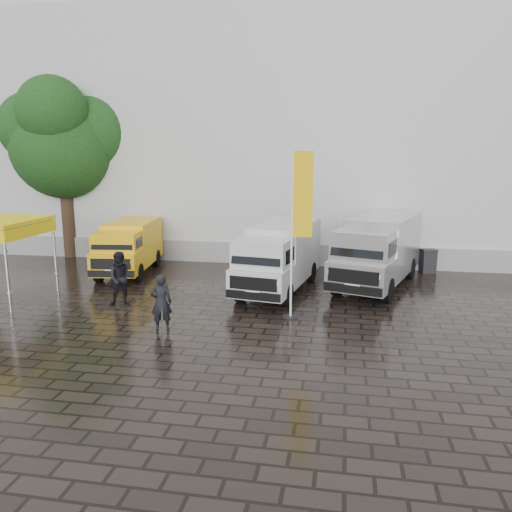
{
  "coord_description": "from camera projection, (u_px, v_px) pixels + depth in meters",
  "views": [
    {
      "loc": [
        2.2,
        -14.86,
        5.07
      ],
      "look_at": [
        -0.85,
        2.2,
        1.55
      ],
      "focal_mm": 35.0,
      "sensor_mm": 36.0,
      "label": 1
    }
  ],
  "objects": [
    {
      "name": "van_yellow",
      "position": [
        129.0,
        248.0,
        21.57
      ],
      "size": [
        2.46,
        4.99,
        2.21
      ],
      "primitive_type": null,
      "rotation": [
        0.0,
        0.0,
        0.13
      ],
      "color": "yellow",
      "rests_on": "ground"
    },
    {
      "name": "hall_plinth",
      "position": [
        339.0,
        256.0,
        22.96
      ],
      "size": [
        44.0,
        0.15,
        1.0
      ],
      "primitive_type": "cube",
      "color": "gray",
      "rests_on": "ground"
    },
    {
      "name": "van_white",
      "position": [
        279.0,
        259.0,
        18.77
      ],
      "size": [
        2.81,
        5.98,
        2.49
      ],
      "primitive_type": null,
      "rotation": [
        0.0,
        0.0,
        -0.16
      ],
      "color": "silver",
      "rests_on": "ground"
    },
    {
      "name": "person_tent",
      "position": [
        121.0,
        279.0,
        17.03
      ],
      "size": [
        1.09,
        0.97,
        1.86
      ],
      "primitive_type": "imported",
      "rotation": [
        0.0,
        0.0,
        0.35
      ],
      "color": "black",
      "rests_on": "ground"
    },
    {
      "name": "wheelie_bin",
      "position": [
        428.0,
        261.0,
        21.84
      ],
      "size": [
        0.72,
        0.72,
        1.03
      ],
      "primitive_type": "cube",
      "rotation": [
        0.0,
        0.0,
        0.18
      ],
      "color": "black",
      "rests_on": "ground"
    },
    {
      "name": "van_silver",
      "position": [
        378.0,
        252.0,
        19.39
      ],
      "size": [
        3.89,
        6.55,
        2.69
      ],
      "primitive_type": null,
      "rotation": [
        0.0,
        0.0,
        -0.31
      ],
      "color": "#B7B8BC",
      "rests_on": "ground"
    },
    {
      "name": "tree",
      "position": [
        62.0,
        141.0,
        24.4
      ],
      "size": [
        4.99,
        4.99,
        8.96
      ],
      "color": "black",
      "rests_on": "ground"
    },
    {
      "name": "flagpole",
      "position": [
        298.0,
        222.0,
        15.24
      ],
      "size": [
        0.88,
        0.5,
        5.41
      ],
      "color": "black",
      "rests_on": "ground"
    },
    {
      "name": "exhibition_hall",
      "position": [
        344.0,
        139.0,
        29.63
      ],
      "size": [
        44.0,
        16.0,
        12.0
      ],
      "primitive_type": "cube",
      "color": "silver",
      "rests_on": "ground"
    },
    {
      "name": "person_front",
      "position": [
        161.0,
        302.0,
        14.54
      ],
      "size": [
        0.72,
        0.59,
        1.7
      ],
      "primitive_type": "imported",
      "rotation": [
        0.0,
        0.0,
        3.48
      ],
      "color": "black",
      "rests_on": "ground"
    },
    {
      "name": "ground",
      "position": [
        270.0,
        319.0,
        15.73
      ],
      "size": [
        120.0,
        120.0,
        0.0
      ],
      "primitive_type": "plane",
      "color": "black",
      "rests_on": "ground"
    }
  ]
}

